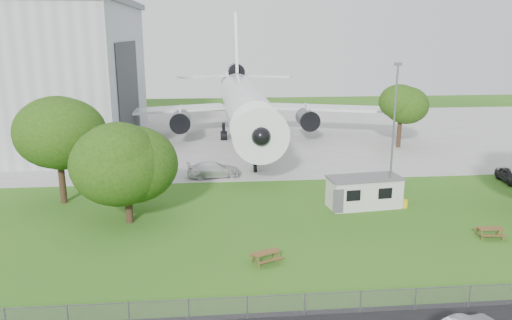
{
  "coord_description": "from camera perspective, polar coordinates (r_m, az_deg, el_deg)",
  "views": [
    {
      "loc": [
        -6.72,
        -32.45,
        14.47
      ],
      "look_at": [
        -2.89,
        8.0,
        4.0
      ],
      "focal_mm": 35.0,
      "sensor_mm": 36.0,
      "label": 1
    }
  ],
  "objects": [
    {
      "name": "concrete_apron",
      "position": [
        72.23,
        0.04,
        2.9
      ],
      "size": [
        120.0,
        46.0,
        0.03
      ],
      "primitive_type": "cube",
      "color": "#B7B7B2",
      "rests_on": "ground"
    },
    {
      "name": "car_ne_hatch",
      "position": [
        55.32,
        27.03,
        -1.62
      ],
      "size": [
        1.93,
        4.05,
        1.34
      ],
      "primitive_type": "imported",
      "rotation": [
        0.0,
        0.0,
        -0.09
      ],
      "color": "black",
      "rests_on": "ground"
    },
    {
      "name": "tree_west_big",
      "position": [
        45.3,
        -21.75,
        2.79
      ],
      "size": [
        7.9,
        7.9,
        10.08
      ],
      "color": "#382619",
      "rests_on": "ground"
    },
    {
      "name": "site_cabin",
      "position": [
        43.31,
        12.27,
        -3.58
      ],
      "size": [
        6.89,
        3.4,
        2.62
      ],
      "color": "beige",
      "rests_on": "ground"
    },
    {
      "name": "fence",
      "position": [
        27.95,
        9.74,
        -16.95
      ],
      "size": [
        58.0,
        0.04,
        1.3
      ],
      "primitive_type": "cube",
      "color": "gray",
      "rests_on": "ground"
    },
    {
      "name": "picnic_west",
      "position": [
        32.89,
        1.14,
        -11.65
      ],
      "size": [
        2.25,
        2.09,
        0.76
      ],
      "primitive_type": null,
      "rotation": [
        0.0,
        0.0,
        0.41
      ],
      "color": "brown",
      "rests_on": "ground"
    },
    {
      "name": "picnic_east",
      "position": [
        40.28,
        25.12,
        -8.04
      ],
      "size": [
        1.92,
        1.65,
        0.76
      ],
      "primitive_type": null,
      "rotation": [
        0.0,
        0.0,
        -0.09
      ],
      "color": "brown",
      "rests_on": "ground"
    },
    {
      "name": "lamp_mast",
      "position": [
        42.29,
        15.38,
        2.37
      ],
      "size": [
        0.16,
        0.16,
        12.0
      ],
      "primitive_type": "cylinder",
      "color": "slate",
      "rests_on": "ground"
    },
    {
      "name": "tree_west_small",
      "position": [
        39.14,
        -14.63,
        -0.34
      ],
      "size": [
        7.77,
        7.77,
        8.69
      ],
      "color": "#382619",
      "rests_on": "ground"
    },
    {
      "name": "car_apron_van",
      "position": [
        51.23,
        -4.86,
        -1.1
      ],
      "size": [
        5.66,
        3.0,
        1.56
      ],
      "primitive_type": "imported",
      "rotation": [
        0.0,
        0.0,
        1.73
      ],
      "color": "white",
      "rests_on": "ground"
    },
    {
      "name": "airliner",
      "position": [
        69.09,
        -1.46,
        6.79
      ],
      "size": [
        46.36,
        47.73,
        17.69
      ],
      "color": "white",
      "rests_on": "ground"
    },
    {
      "name": "ground",
      "position": [
        36.16,
        5.84,
        -9.22
      ],
      "size": [
        160.0,
        160.0,
        0.0
      ],
      "primitive_type": "plane",
      "color": "#417A20"
    },
    {
      "name": "tree_far_apron",
      "position": [
        66.0,
        16.26,
        6.16
      ],
      "size": [
        6.39,
        6.39,
        8.82
      ],
      "color": "#382619",
      "rests_on": "ground"
    }
  ]
}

